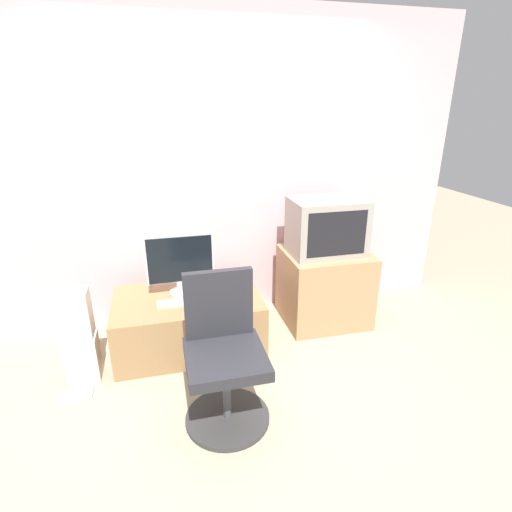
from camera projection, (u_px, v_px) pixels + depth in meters
name	position (u px, v px, depth m)	size (l,w,h in m)	color
ground_plane	(253.00, 399.00, 2.67)	(12.00, 12.00, 0.00)	tan
wall_back	(216.00, 172.00, 3.40)	(4.40, 0.05, 2.60)	beige
desk	(189.00, 321.00, 3.20)	(1.14, 0.71, 0.43)	#937047
side_stand	(324.00, 286.00, 3.56)	(0.72, 0.62, 0.65)	#A37F56
main_monitor	(180.00, 264.00, 3.11)	(0.52, 0.20, 0.48)	silver
keyboard	(181.00, 302.00, 3.03)	(0.35, 0.12, 0.01)	silver
mouse	(211.00, 299.00, 3.06)	(0.07, 0.03, 0.03)	#4C4C51
crt_tv	(327.00, 227.00, 3.34)	(0.61, 0.42, 0.47)	gray
office_chair	(224.00, 359.00, 2.41)	(0.52, 0.52, 0.93)	#333333
cardboard_box_lower	(83.00, 358.00, 2.82)	(0.22, 0.18, 0.34)	beige
cardboard_box_upper	(75.00, 315.00, 2.69)	(0.20, 0.17, 0.35)	beige
book	(76.00, 395.00, 2.69)	(0.23, 0.11, 0.02)	beige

